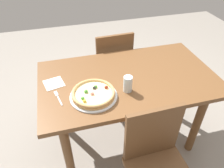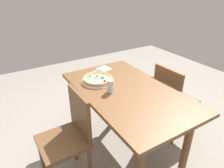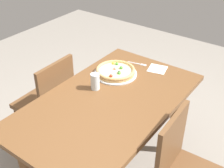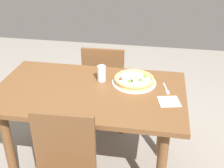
% 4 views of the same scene
% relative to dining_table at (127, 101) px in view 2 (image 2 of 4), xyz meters
% --- Properties ---
extents(ground_plane, '(6.00, 6.00, 0.00)m').
position_rel_dining_table_xyz_m(ground_plane, '(0.00, 0.00, -0.66)').
color(ground_plane, gray).
extents(dining_table, '(1.40, 0.82, 0.78)m').
position_rel_dining_table_xyz_m(dining_table, '(0.00, 0.00, 0.00)').
color(dining_table, brown).
rests_on(dining_table, ground).
extents(chair_near, '(0.41, 0.41, 0.90)m').
position_rel_dining_table_xyz_m(chair_near, '(0.00, -0.62, -0.16)').
color(chair_near, brown).
rests_on(chair_near, ground).
extents(chair_far, '(0.42, 0.42, 0.90)m').
position_rel_dining_table_xyz_m(chair_far, '(0.03, 0.62, -0.16)').
color(chair_far, brown).
rests_on(chair_far, ground).
extents(plate, '(0.34, 0.34, 0.01)m').
position_rel_dining_table_xyz_m(plate, '(-0.31, -0.16, 0.13)').
color(plate, silver).
rests_on(plate, dining_table).
extents(pizza, '(0.31, 0.31, 0.05)m').
position_rel_dining_table_xyz_m(pizza, '(-0.31, -0.16, 0.15)').
color(pizza, tan).
rests_on(pizza, plate).
extents(fork, '(0.05, 0.16, 0.00)m').
position_rel_dining_table_xyz_m(fork, '(-0.56, -0.10, 0.12)').
color(fork, silver).
rests_on(fork, dining_table).
extents(drinking_glass, '(0.06, 0.06, 0.12)m').
position_rel_dining_table_xyz_m(drinking_glass, '(-0.06, -0.16, 0.18)').
color(drinking_glass, silver).
rests_on(drinking_glass, dining_table).
extents(napkin, '(0.17, 0.17, 0.00)m').
position_rel_dining_table_xyz_m(napkin, '(-0.58, 0.07, 0.12)').
color(napkin, white).
rests_on(napkin, dining_table).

